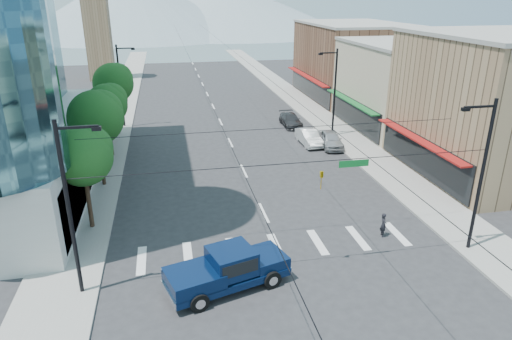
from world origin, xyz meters
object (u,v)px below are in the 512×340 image
at_px(pedestrian, 383,225).
at_px(parked_car_mid, 309,137).
at_px(parked_car_far, 291,120).
at_px(pickup_truck, 227,269).
at_px(parked_car_near, 331,139).

bearing_deg(pedestrian, parked_car_mid, 5.16).
distance_m(pedestrian, parked_car_far, 25.32).
xyz_separation_m(pickup_truck, parked_car_far, (11.17, 28.69, -0.43)).
bearing_deg(parked_car_near, pedestrian, -93.95).
bearing_deg(parked_car_mid, pedestrian, -94.76).
relative_size(pedestrian, parked_car_near, 0.34).
relative_size(pickup_truck, parked_car_near, 1.45).
height_order(parked_car_near, parked_car_far, parked_car_near).
bearing_deg(parked_car_near, parked_car_far, 107.87).
height_order(pickup_truck, parked_car_near, pickup_truck).
bearing_deg(parked_car_near, parked_car_mid, 150.23).
bearing_deg(pedestrian, parked_car_far, 6.01).
bearing_deg(parked_car_mid, pickup_truck, -118.69).
height_order(pickup_truck, parked_car_mid, pickup_truck).
height_order(pedestrian, parked_car_near, parked_car_near).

